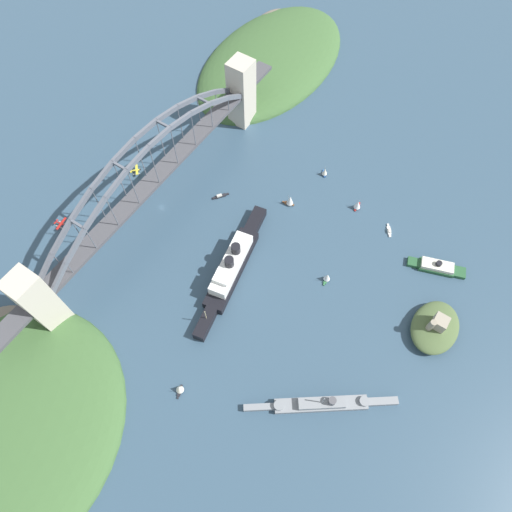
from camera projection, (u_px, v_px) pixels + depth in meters
name	position (u px, v px, depth m)	size (l,w,h in m)	color
ground_plane	(162.00, 207.00, 316.64)	(1400.00, 1400.00, 0.00)	#334C60
harbor_arch_bridge	(153.00, 181.00, 291.41)	(263.38, 15.53, 64.99)	beige
headland_west_shore	(271.00, 60.00, 391.14)	(167.32, 98.60, 26.67)	#3D6033
ocean_liner	(232.00, 267.00, 286.75)	(98.27, 26.97, 20.21)	black
naval_cruiser	(322.00, 404.00, 249.39)	(53.33, 71.00, 17.27)	gray
harbor_ferry_steamer	(437.00, 267.00, 291.22)	(18.58, 36.80, 7.65)	#23512D
fort_island_mid_harbor	(435.00, 327.00, 268.72)	(36.18, 26.81, 17.63)	#4C6038
seaplane_taxiing_near_bridge	(61.00, 224.00, 307.50)	(10.52, 8.24, 4.70)	#B7B7B2
seaplane_second_in_formation	(136.00, 171.00, 329.52)	(8.61, 8.61, 4.87)	#B7B7B2
small_boat_0	(389.00, 231.00, 306.35)	(9.45, 6.99, 2.05)	silver
small_boat_1	(220.00, 196.00, 320.18)	(10.70, 8.17, 2.16)	black
small_boat_2	(325.00, 172.00, 327.26)	(6.23, 5.59, 7.54)	#234C8C
small_boat_3	(327.00, 277.00, 285.98)	(7.66, 4.56, 8.18)	#2D6B3D
small_boat_4	(358.00, 205.00, 312.54)	(8.15, 4.62, 8.75)	#B2231E
small_boat_5	(179.00, 389.00, 252.77)	(7.86, 5.68, 7.41)	black
small_boat_6	(290.00, 200.00, 313.66)	(5.49, 8.50, 10.01)	brown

